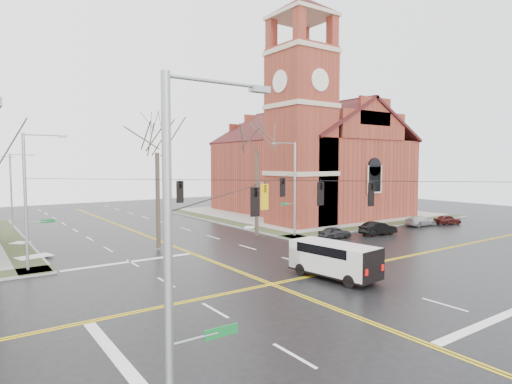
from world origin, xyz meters
TOP-DOWN VIEW (x-y plane):
  - ground at (0.00, 0.00)m, footprint 120.00×120.00m
  - sidewalks at (0.00, 0.00)m, footprint 80.00×80.00m
  - road_markings at (0.00, 0.00)m, footprint 100.00×100.00m
  - church at (24.76, 24.78)m, footprint 24.28×27.48m
  - signal_pole_ne at (11.32, 11.50)m, footprint 2.75×0.22m
  - signal_pole_nw at (-11.32, 11.50)m, footprint 2.75×0.22m
  - signal_pole_sw at (-11.32, -11.50)m, footprint 2.75×0.22m
  - span_wires at (0.00, 0.00)m, footprint 23.02×23.02m
  - traffic_signals at (-0.00, -0.67)m, footprint 8.21×8.26m
  - streetlight_north_a at (-10.65, 28.00)m, footprint 2.30×0.20m
  - cargo_van at (3.97, -0.95)m, footprint 2.96×6.00m
  - parked_car_a at (14.24, 8.80)m, footprint 3.45×1.74m
  - parked_car_b at (19.20, 7.71)m, footprint 4.15×1.79m
  - parked_car_c at (28.03, 8.88)m, footprint 4.17×1.98m
  - parked_car_d at (31.74, 7.80)m, footprint 3.50×2.12m
  - tree_nw_near at (-1.54, 13.60)m, footprint 4.00×4.00m
  - tree_ne at (8.53, 13.65)m, footprint 4.00×4.00m

SIDE VIEW (x-z plane):
  - ground at x=0.00m, z-range 0.00..0.00m
  - road_markings at x=0.00m, z-range 0.00..0.01m
  - sidewalks at x=0.00m, z-range -0.01..0.16m
  - parked_car_d at x=31.74m, z-range 0.00..1.11m
  - parked_car_a at x=14.24m, z-range 0.00..1.13m
  - parked_car_c at x=28.03m, z-range 0.00..1.17m
  - parked_car_b at x=19.20m, z-range 0.00..1.33m
  - cargo_van at x=3.97m, z-range 0.20..2.39m
  - streetlight_north_a at x=-10.65m, z-range 0.47..8.47m
  - signal_pole_ne at x=11.32m, z-range 0.45..9.45m
  - signal_pole_nw at x=-11.32m, z-range 0.45..9.45m
  - signal_pole_sw at x=-11.32m, z-range 0.45..9.45m
  - traffic_signals at x=0.00m, z-range 4.80..6.10m
  - span_wires at x=0.00m, z-range 6.18..6.22m
  - church at x=24.76m, z-range -5.32..22.18m
  - tree_nw_near at x=-1.54m, z-range 2.64..14.48m
  - tree_ne at x=8.53m, z-range 2.72..14.94m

